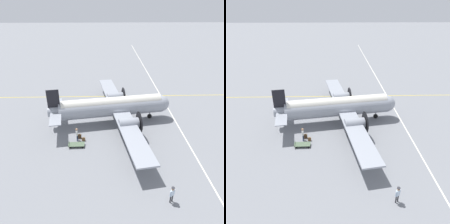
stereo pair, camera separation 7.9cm
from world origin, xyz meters
TOP-DOWN VIEW (x-y plane):
  - ground_plane at (0.00, 0.00)m, footprint 300.00×300.00m
  - apron_line_eastwest at (0.00, 9.56)m, footprint 120.00×0.16m
  - apron_line_northsouth at (9.52, 0.00)m, footprint 0.16×120.00m
  - airliner_main at (0.41, 0.07)m, footprint 17.73×25.54m
  - crew_foreground at (4.89, -14.61)m, footprint 0.53×0.40m
  - passenger_boarding at (-4.62, -4.72)m, footprint 0.29×0.63m
  - suitcase_near_door at (-4.41, -4.21)m, footprint 0.51×0.19m
  - suitcase_upright_spare at (-3.81, -4.80)m, footprint 0.43×0.16m
  - baggage_cart at (-4.60, -5.97)m, footprint 1.99×1.03m

SIDE VIEW (x-z plane):
  - ground_plane at x=0.00m, z-range 0.00..0.00m
  - apron_line_eastwest at x=0.00m, z-range 0.00..0.01m
  - apron_line_northsouth at x=9.52m, z-range 0.00..0.01m
  - suitcase_upright_spare at x=-3.81m, z-range -0.02..0.49m
  - baggage_cart at x=-4.60m, z-range -0.01..0.55m
  - suitcase_near_door at x=-4.41m, z-range -0.02..0.62m
  - crew_foreground at x=4.89m, z-range 0.23..1.99m
  - passenger_boarding at x=-4.62m, z-range 0.21..2.04m
  - airliner_main at x=0.41m, z-range -0.35..5.33m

